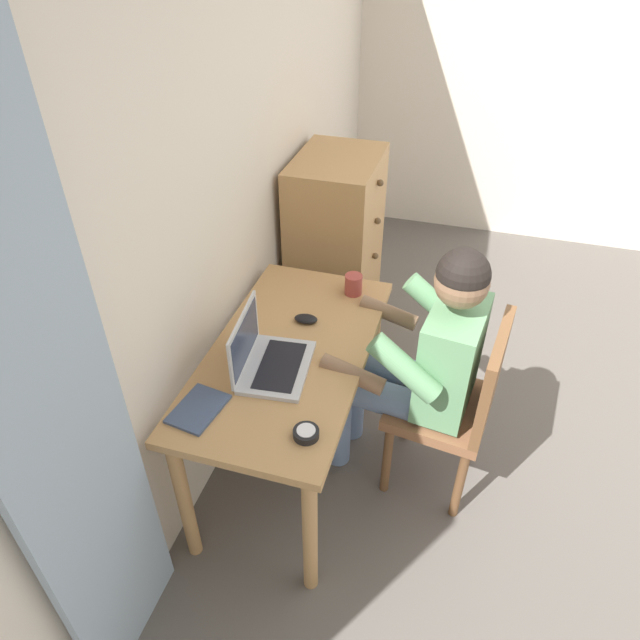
% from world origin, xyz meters
% --- Properties ---
extents(wall_back, '(4.80, 0.05, 2.50)m').
position_xyz_m(wall_back, '(0.00, 2.20, 1.25)').
color(wall_back, beige).
rests_on(wall_back, ground_plane).
extents(curtain_panel, '(0.46, 0.03, 2.19)m').
position_xyz_m(curtain_panel, '(-1.35, 2.13, 1.10)').
color(curtain_panel, '#8EA3B7').
rests_on(curtain_panel, ground_plane).
extents(desk, '(1.19, 0.62, 0.71)m').
position_xyz_m(desk, '(-0.47, 1.82, 0.61)').
color(desk, tan).
rests_on(desk, ground_plane).
extents(dresser, '(0.60, 0.47, 1.09)m').
position_xyz_m(dresser, '(0.62, 1.92, 0.55)').
color(dresser, tan).
rests_on(dresser, ground_plane).
extents(chair, '(0.47, 0.45, 0.89)m').
position_xyz_m(chair, '(-0.35, 1.13, 0.50)').
color(chair, brown).
rests_on(chair, ground_plane).
extents(person_seated, '(0.58, 0.62, 1.20)m').
position_xyz_m(person_seated, '(-0.33, 1.31, 0.68)').
color(person_seated, '#6B84AD').
rests_on(person_seated, ground_plane).
extents(laptop, '(0.36, 0.28, 0.24)m').
position_xyz_m(laptop, '(-0.60, 1.87, 0.76)').
color(laptop, '#B7BABF').
rests_on(laptop, desk).
extents(computer_mouse, '(0.07, 0.10, 0.03)m').
position_xyz_m(computer_mouse, '(-0.28, 1.81, 0.73)').
color(computer_mouse, black).
rests_on(computer_mouse, desk).
extents(desk_clock, '(0.09, 0.09, 0.03)m').
position_xyz_m(desk_clock, '(-0.89, 1.62, 0.73)').
color(desk_clock, black).
rests_on(desk_clock, desk).
extents(notebook_pad, '(0.23, 0.18, 0.01)m').
position_xyz_m(notebook_pad, '(-0.88, 2.02, 0.72)').
color(notebook_pad, '#3D4C6B').
rests_on(notebook_pad, desk).
extents(coffee_mug, '(0.12, 0.08, 0.09)m').
position_xyz_m(coffee_mug, '(-0.01, 1.67, 0.76)').
color(coffee_mug, '#9E3D38').
rests_on(coffee_mug, desk).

